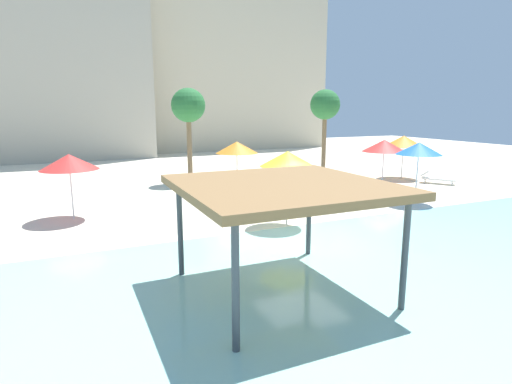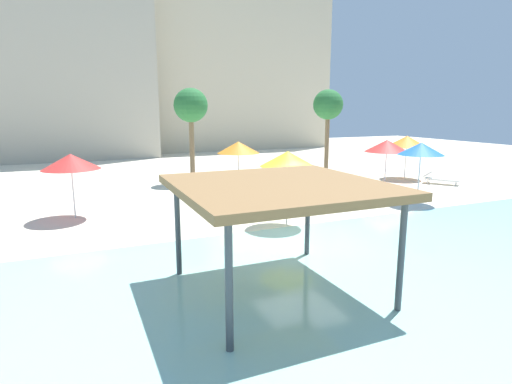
{
  "view_description": "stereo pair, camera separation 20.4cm",
  "coord_description": "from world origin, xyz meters",
  "views": [
    {
      "loc": [
        -6.7,
        -11.18,
        4.21
      ],
      "look_at": [
        -0.72,
        2.0,
        1.3
      ],
      "focal_mm": 29.31,
      "sensor_mm": 36.0,
      "label": 1
    },
    {
      "loc": [
        -6.51,
        -11.26,
        4.21
      ],
      "look_at": [
        -0.72,
        2.0,
        1.3
      ],
      "focal_mm": 29.31,
      "sensor_mm": 36.0,
      "label": 2
    }
  ],
  "objects": [
    {
      "name": "lounge_chair_1",
      "position": [
        5.14,
        4.9,
        0.33
      ],
      "size": [
        1.04,
        1.98,
        0.74
      ],
      "rotation": [
        0.0,
        0.0,
        -1.33
      ],
      "color": "white",
      "rests_on": "ground"
    },
    {
      "name": "hotel_block_0",
      "position": [
        -9.68,
        30.52,
        10.49
      ],
      "size": [
        20.08,
        11.25,
        20.97
      ],
      "primitive_type": "cube",
      "color": "#B2A893",
      "rests_on": "ground"
    },
    {
      "name": "beach_umbrella_blue_6",
      "position": [
        7.55,
        2.71,
        2.45
      ],
      "size": [
        2.0,
        2.0,
        2.73
      ],
      "color": "silver",
      "rests_on": "ground"
    },
    {
      "name": "beach_umbrella_orange_0",
      "position": [
        11.87,
        8.17,
        2.26
      ],
      "size": [
        2.41,
        2.41,
        2.59
      ],
      "color": "silver",
      "rests_on": "ground"
    },
    {
      "name": "beach_umbrella_red_1",
      "position": [
        -6.66,
        6.01,
        2.22
      ],
      "size": [
        2.16,
        2.16,
        2.52
      ],
      "color": "silver",
      "rests_on": "ground"
    },
    {
      "name": "palm_tree_0",
      "position": [
        8.52,
        11.71,
        4.33
      ],
      "size": [
        1.9,
        1.9,
        5.39
      ],
      "color": "brown",
      "rests_on": "ground"
    },
    {
      "name": "shade_pavilion",
      "position": [
        -2.4,
        -3.12,
        2.44
      ],
      "size": [
        4.46,
        4.46,
        2.59
      ],
      "color": "#42474C",
      "rests_on": "ground"
    },
    {
      "name": "palm_tree_1",
      "position": [
        -0.33,
        12.0,
        4.27
      ],
      "size": [
        1.9,
        1.9,
        5.32
      ],
      "color": "brown",
      "rests_on": "ground"
    },
    {
      "name": "lagoon_water",
      "position": [
        0.0,
        -5.25,
        0.02
      ],
      "size": [
        44.0,
        13.5,
        0.04
      ],
      "primitive_type": "cube",
      "color": "#99D1C6",
      "rests_on": "ground"
    },
    {
      "name": "hotel_block_1",
      "position": [
        8.62,
        33.3,
        8.33
      ],
      "size": [
        21.42,
        10.5,
        16.65
      ],
      "primitive_type": "cube",
      "color": "beige",
      "rests_on": "ground"
    },
    {
      "name": "beach_umbrella_yellow_4",
      "position": [
        0.42,
        1.81,
        2.44
      ],
      "size": [
        1.98,
        1.98,
        2.72
      ],
      "color": "silver",
      "rests_on": "ground"
    },
    {
      "name": "beach_umbrella_orange_5",
      "position": [
        0.5,
        6.83,
        2.42
      ],
      "size": [
        1.96,
        1.96,
        2.7
      ],
      "color": "silver",
      "rests_on": "ground"
    },
    {
      "name": "ground_plane",
      "position": [
        0.0,
        0.0,
        0.0
      ],
      "size": [
        80.0,
        80.0,
        0.0
      ],
      "primitive_type": "plane",
      "color": "beige"
    },
    {
      "name": "lounge_chair_0",
      "position": [
        6.87,
        6.26,
        0.33
      ],
      "size": [
        0.7,
        1.93,
        0.74
      ],
      "rotation": [
        0.0,
        0.0,
        -1.52
      ],
      "color": "white",
      "rests_on": "ground"
    },
    {
      "name": "lounge_chair_2",
      "position": [
        12.29,
        5.93,
        0.33
      ],
      "size": [
        1.55,
        1.91,
        0.74
      ],
      "rotation": [
        0.0,
        0.0,
        -0.98
      ],
      "color": "white",
      "rests_on": "ground"
    },
    {
      "name": "beach_umbrella_red_3",
      "position": [
        8.78,
        6.34,
        2.24
      ],
      "size": [
        2.34,
        2.34,
        2.57
      ],
      "color": "silver",
      "rests_on": "ground"
    }
  ]
}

